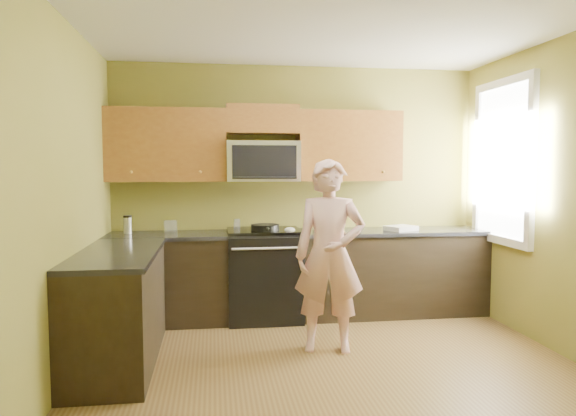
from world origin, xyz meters
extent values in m
plane|color=brown|center=(0.00, 0.00, 0.00)|extent=(4.00, 4.00, 0.00)
plane|color=white|center=(0.00, 0.00, 2.70)|extent=(4.00, 4.00, 0.00)
plane|color=olive|center=(0.00, 2.00, 1.35)|extent=(4.00, 0.00, 4.00)
plane|color=olive|center=(0.00, -2.00, 1.35)|extent=(4.00, 0.00, 4.00)
plane|color=olive|center=(-2.00, 0.00, 1.35)|extent=(0.00, 4.00, 4.00)
cube|color=black|center=(0.00, 1.70, 0.44)|extent=(4.00, 0.60, 0.88)
cube|color=black|center=(-1.70, 0.60, 0.44)|extent=(0.60, 1.60, 0.88)
cube|color=black|center=(0.00, 1.69, 0.90)|extent=(4.00, 0.62, 0.04)
cube|color=black|center=(-1.69, 0.60, 0.90)|extent=(0.62, 1.60, 0.04)
cube|color=brown|center=(-0.40, 1.83, 2.10)|extent=(0.76, 0.33, 0.30)
imported|color=#DC766E|center=(0.07, 0.65, 0.83)|extent=(0.68, 0.52, 1.67)
cube|color=#B27F47|center=(0.37, 1.49, 0.93)|extent=(0.12, 0.12, 0.01)
ellipsoid|color=silver|center=(-0.14, 1.57, 0.95)|extent=(0.12, 0.13, 0.06)
ellipsoid|color=silver|center=(0.29, 1.66, 0.95)|extent=(0.12, 0.13, 0.07)
cube|color=silver|center=(1.07, 1.62, 0.95)|extent=(0.38, 0.35, 0.05)
cylinder|color=silver|center=(-1.34, 1.86, 0.98)|extent=(0.08, 0.08, 0.12)
cylinder|color=silver|center=(-1.40, 1.85, 0.98)|extent=(0.07, 0.07, 0.12)
cylinder|color=silver|center=(-0.67, 1.92, 0.98)|extent=(0.09, 0.09, 0.12)
camera|label=1|loc=(-0.92, -3.76, 1.59)|focal=32.82mm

